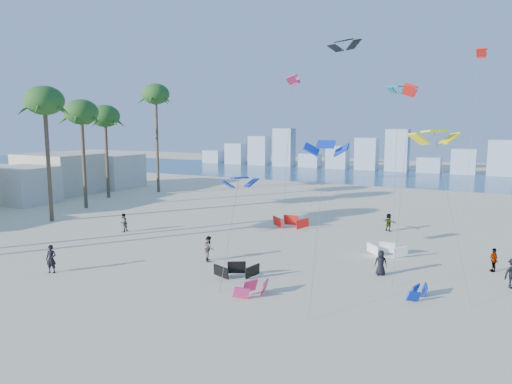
% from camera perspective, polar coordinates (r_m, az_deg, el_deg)
% --- Properties ---
extents(ground, '(220.00, 220.00, 0.00)m').
position_cam_1_polar(ground, '(28.29, -21.05, -12.94)').
color(ground, beige).
rests_on(ground, ground).
extents(ocean, '(220.00, 220.00, 0.00)m').
position_cam_1_polar(ocean, '(92.15, 14.22, 1.89)').
color(ocean, navy).
rests_on(ocean, ground).
extents(kitesurfer_near, '(0.81, 0.67, 1.90)m').
position_cam_1_polar(kitesurfer_near, '(35.06, -23.02, -7.29)').
color(kitesurfer_near, black).
rests_on(kitesurfer_near, ground).
extents(kitesurfer_mid, '(1.08, 1.12, 1.82)m').
position_cam_1_polar(kitesurfer_mid, '(35.23, -5.57, -6.65)').
color(kitesurfer_mid, gray).
rests_on(kitesurfer_mid, ground).
extents(kitesurfers_far, '(35.09, 14.25, 1.87)m').
position_cam_1_polar(kitesurfers_far, '(37.82, 15.47, -5.94)').
color(kitesurfers_far, black).
rests_on(kitesurfers_far, ground).
extents(grounded_kites, '(22.91, 19.98, 1.10)m').
position_cam_1_polar(grounded_kites, '(36.74, 9.41, -6.80)').
color(grounded_kites, black).
rests_on(grounded_kites, ground).
extents(flying_kites, '(27.93, 37.10, 18.10)m').
position_cam_1_polar(flying_kites, '(40.70, 18.11, 11.29)').
color(flying_kites, '#0B2FC0').
rests_on(flying_kites, ground).
extents(palm_row, '(11.06, 44.80, 15.14)m').
position_cam_1_polar(palm_row, '(53.99, -25.01, 9.24)').
color(palm_row, brown).
rests_on(palm_row, ground).
extents(beachfront_buildings, '(11.50, 43.00, 6.00)m').
position_cam_1_polar(beachfront_buildings, '(66.25, -27.47, 1.07)').
color(beachfront_buildings, beige).
rests_on(beachfront_buildings, ground).
extents(distant_skyline, '(85.00, 3.00, 8.40)m').
position_cam_1_polar(distant_skyline, '(101.87, 14.87, 4.20)').
color(distant_skyline, '#9EADBF').
rests_on(distant_skyline, ground).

